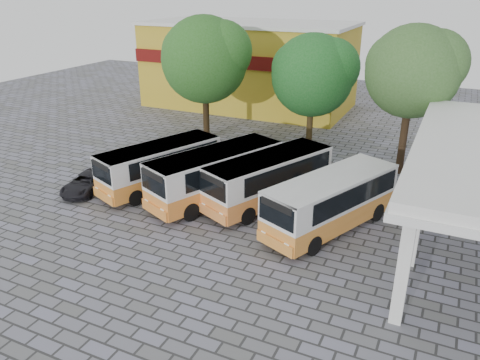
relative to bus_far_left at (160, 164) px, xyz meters
The scene contains 10 objects.
ground 8.42m from the bus_far_left, 30.37° to the right, with size 90.00×90.00×0.00m, color #5C5C5C.
shophouse_block 22.30m from the bus_far_left, 100.07° to the left, with size 20.40×10.40×8.30m.
bus_far_left is the anchor object (origin of this frame).
bus_centre_left 3.89m from the bus_far_left, ahead, with size 5.57×8.88×2.99m.
bus_centre_right 6.87m from the bus_far_left, ahead, with size 5.49×8.62×2.89m.
bus_far_right 10.84m from the bus_far_left, ahead, with size 5.40×8.59×2.89m.
tree_left 11.51m from the bus_far_left, 102.82° to the left, with size 7.02×6.69×9.66m.
tree_middle 13.97m from the bus_far_left, 64.44° to the left, with size 6.47×6.16×8.51m.
tree_right 16.68m from the bus_far_left, 34.49° to the left, with size 6.06×5.77×9.60m.
parked_car 4.63m from the bus_far_left, 149.24° to the right, with size 1.81×3.92×1.09m, color black.
Camera 1 is at (8.59, -17.80, 11.73)m, focal length 35.00 mm.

